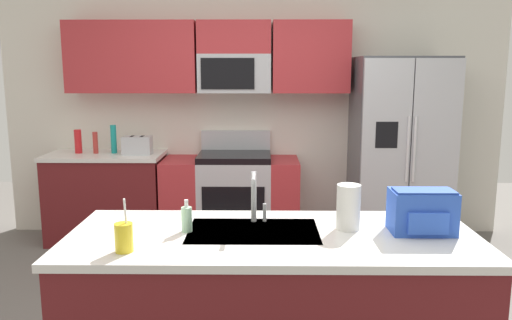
{
  "coord_description": "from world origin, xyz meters",
  "views": [
    {
      "loc": [
        0.09,
        -3.22,
        1.73
      ],
      "look_at": [
        0.04,
        0.6,
        1.05
      ],
      "focal_mm": 35.73,
      "sensor_mm": 36.0,
      "label": 1
    }
  ],
  "objects_px": {
    "range_oven": "(231,198)",
    "sink_faucet": "(255,193)",
    "bottle_teal": "(114,139)",
    "soap_dispenser": "(187,219)",
    "bottle_red": "(78,141)",
    "backpack": "(422,211)",
    "paper_towel_roll": "(348,207)",
    "toaster": "(137,145)",
    "refrigerator": "(399,153)",
    "pepper_mill": "(95,143)",
    "drink_cup_yellow": "(124,237)"
  },
  "relations": [
    {
      "from": "bottle_red",
      "to": "backpack",
      "type": "relative_size",
      "value": 0.74
    },
    {
      "from": "paper_towel_roll",
      "to": "backpack",
      "type": "distance_m",
      "value": 0.37
    },
    {
      "from": "range_oven",
      "to": "sink_faucet",
      "type": "relative_size",
      "value": 4.82
    },
    {
      "from": "soap_dispenser",
      "to": "backpack",
      "type": "relative_size",
      "value": 0.53
    },
    {
      "from": "soap_dispenser",
      "to": "range_oven",
      "type": "bearing_deg",
      "value": 88.18
    },
    {
      "from": "range_oven",
      "to": "soap_dispenser",
      "type": "relative_size",
      "value": 8.0
    },
    {
      "from": "range_oven",
      "to": "backpack",
      "type": "distance_m",
      "value": 2.79
    },
    {
      "from": "refrigerator",
      "to": "paper_towel_roll",
      "type": "xyz_separation_m",
      "value": [
        -0.9,
        -2.36,
        0.09
      ]
    },
    {
      "from": "sink_faucet",
      "to": "drink_cup_yellow",
      "type": "distance_m",
      "value": 0.76
    },
    {
      "from": "bottle_teal",
      "to": "backpack",
      "type": "distance_m",
      "value": 3.41
    },
    {
      "from": "pepper_mill",
      "to": "range_oven",
      "type": "bearing_deg",
      "value": 0.11
    },
    {
      "from": "pepper_mill",
      "to": "drink_cup_yellow",
      "type": "height_order",
      "value": "drink_cup_yellow"
    },
    {
      "from": "bottle_teal",
      "to": "sink_faucet",
      "type": "bearing_deg",
      "value": -58.29
    },
    {
      "from": "toaster",
      "to": "drink_cup_yellow",
      "type": "xyz_separation_m",
      "value": [
        0.6,
        -2.73,
        -0.02
      ]
    },
    {
      "from": "toaster",
      "to": "bottle_teal",
      "type": "bearing_deg",
      "value": 164.32
    },
    {
      "from": "bottle_red",
      "to": "refrigerator",
      "type": "bearing_deg",
      "value": -1.55
    },
    {
      "from": "soap_dispenser",
      "to": "paper_towel_roll",
      "type": "height_order",
      "value": "paper_towel_roll"
    },
    {
      "from": "toaster",
      "to": "backpack",
      "type": "bearing_deg",
      "value": -49.79
    },
    {
      "from": "refrigerator",
      "to": "drink_cup_yellow",
      "type": "bearing_deg",
      "value": -126.27
    },
    {
      "from": "paper_towel_roll",
      "to": "sink_faucet",
      "type": "bearing_deg",
      "value": 167.7
    },
    {
      "from": "sink_faucet",
      "to": "backpack",
      "type": "distance_m",
      "value": 0.88
    },
    {
      "from": "drink_cup_yellow",
      "to": "soap_dispenser",
      "type": "height_order",
      "value": "drink_cup_yellow"
    },
    {
      "from": "soap_dispenser",
      "to": "bottle_red",
      "type": "bearing_deg",
      "value": 120.22
    },
    {
      "from": "paper_towel_roll",
      "to": "backpack",
      "type": "height_order",
      "value": "paper_towel_roll"
    },
    {
      "from": "refrigerator",
      "to": "sink_faucet",
      "type": "xyz_separation_m",
      "value": [
        -1.39,
        -2.25,
        0.14
      ]
    },
    {
      "from": "range_oven",
      "to": "toaster",
      "type": "bearing_deg",
      "value": -176.74
    },
    {
      "from": "pepper_mill",
      "to": "refrigerator",
      "type": "bearing_deg",
      "value": -1.32
    },
    {
      "from": "bottle_red",
      "to": "backpack",
      "type": "height_order",
      "value": "bottle_red"
    },
    {
      "from": "range_oven",
      "to": "backpack",
      "type": "bearing_deg",
      "value": -65.46
    },
    {
      "from": "refrigerator",
      "to": "toaster",
      "type": "bearing_deg",
      "value": 179.57
    },
    {
      "from": "bottle_red",
      "to": "backpack",
      "type": "bearing_deg",
      "value": -43.14
    },
    {
      "from": "bottle_red",
      "to": "drink_cup_yellow",
      "type": "height_order",
      "value": "drink_cup_yellow"
    },
    {
      "from": "soap_dispenser",
      "to": "paper_towel_roll",
      "type": "relative_size",
      "value": 0.71
    },
    {
      "from": "range_oven",
      "to": "toaster",
      "type": "xyz_separation_m",
      "value": [
        -0.92,
        -0.05,
        0.55
      ]
    },
    {
      "from": "refrigerator",
      "to": "sink_faucet",
      "type": "relative_size",
      "value": 6.56
    },
    {
      "from": "toaster",
      "to": "bottle_teal",
      "type": "xyz_separation_m",
      "value": [
        -0.25,
        0.07,
        0.05
      ]
    },
    {
      "from": "soap_dispenser",
      "to": "refrigerator",
      "type": "bearing_deg",
      "value": 54.13
    },
    {
      "from": "drink_cup_yellow",
      "to": "backpack",
      "type": "height_order",
      "value": "drink_cup_yellow"
    },
    {
      "from": "toaster",
      "to": "backpack",
      "type": "distance_m",
      "value": 3.19
    },
    {
      "from": "bottle_teal",
      "to": "paper_towel_roll",
      "type": "bearing_deg",
      "value": -51.62
    },
    {
      "from": "pepper_mill",
      "to": "bottle_red",
      "type": "bearing_deg",
      "value": 174.52
    },
    {
      "from": "sink_faucet",
      "to": "backpack",
      "type": "bearing_deg",
      "value": -10.58
    },
    {
      "from": "drink_cup_yellow",
      "to": "backpack",
      "type": "xyz_separation_m",
      "value": [
        1.46,
        0.3,
        0.05
      ]
    },
    {
      "from": "toaster",
      "to": "range_oven",
      "type": "bearing_deg",
      "value": 3.26
    },
    {
      "from": "drink_cup_yellow",
      "to": "paper_towel_roll",
      "type": "height_order",
      "value": "drink_cup_yellow"
    },
    {
      "from": "soap_dispenser",
      "to": "toaster",
      "type": "bearing_deg",
      "value": 109.14
    },
    {
      "from": "pepper_mill",
      "to": "bottle_teal",
      "type": "xyz_separation_m",
      "value": [
        0.18,
        0.02,
        0.03
      ]
    },
    {
      "from": "range_oven",
      "to": "drink_cup_yellow",
      "type": "xyz_separation_m",
      "value": [
        -0.33,
        -2.78,
        0.53
      ]
    },
    {
      "from": "bottle_red",
      "to": "paper_towel_roll",
      "type": "xyz_separation_m",
      "value": [
        2.3,
        -2.45,
        0.0
      ]
    },
    {
      "from": "bottle_teal",
      "to": "drink_cup_yellow",
      "type": "relative_size",
      "value": 1.11
    }
  ]
}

